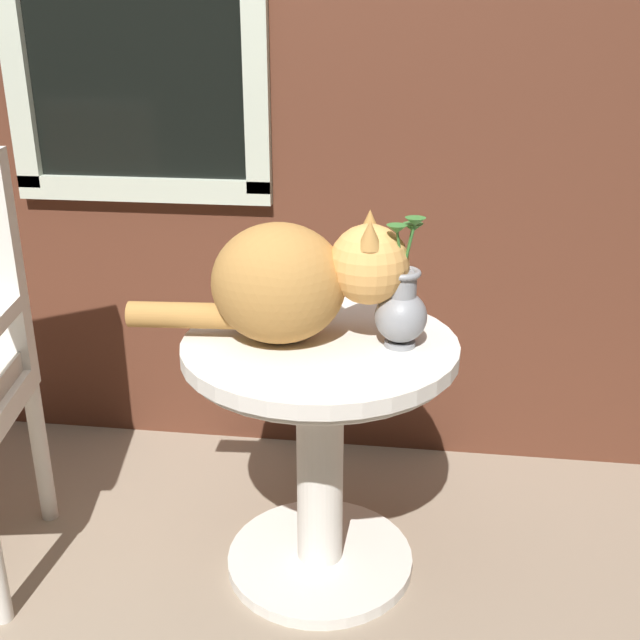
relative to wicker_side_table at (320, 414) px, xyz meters
The scene contains 5 objects.
ground_plane 0.57m from the wicker_side_table, 137.43° to the right, with size 6.00×6.00×0.00m, color gray.
back_wall 1.10m from the wicker_side_table, 114.41° to the left, with size 4.00×0.07×2.60m.
wicker_side_table is the anchor object (origin of this frame).
cat 0.34m from the wicker_side_table, behind, with size 0.63×0.29×0.29m.
pewter_vase_with_ivy 0.33m from the wicker_side_table, ahead, with size 0.12×0.12×0.30m.
Camera 1 is at (0.48, -1.33, 1.29)m, focal length 42.62 mm.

